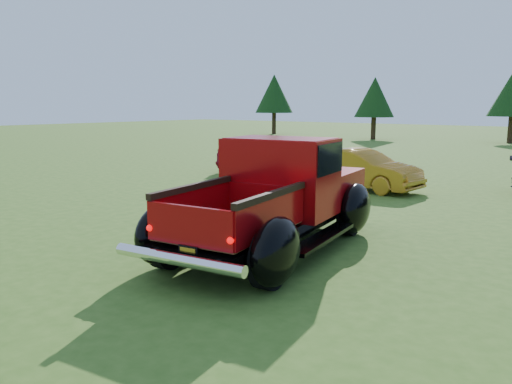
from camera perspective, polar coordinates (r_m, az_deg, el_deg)
ground at (r=7.95m, az=2.11°, el=-8.74°), size 120.00×120.00×0.00m
tree_far_west at (r=44.75m, az=2.09°, el=11.15°), size 3.33×3.33×5.20m
tree_west at (r=38.75m, az=13.40°, el=10.48°), size 2.94×2.94×4.60m
pickup_truck at (r=9.11m, az=2.82°, el=-0.28°), size 3.15×5.54×1.96m
show_car_red at (r=18.33m, az=1.16°, el=3.96°), size 3.92×1.94×1.29m
show_car_yellow at (r=15.55m, az=11.85°, el=2.55°), size 3.79×1.60×1.22m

